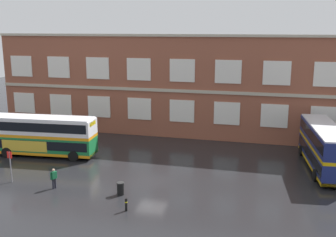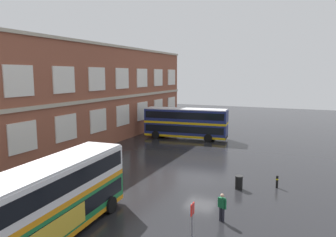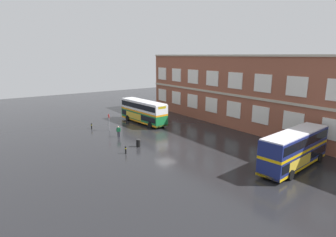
{
  "view_description": "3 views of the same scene",
  "coord_description": "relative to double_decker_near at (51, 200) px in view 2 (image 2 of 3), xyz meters",
  "views": [
    {
      "loc": [
        9.7,
        -31.41,
        12.89
      ],
      "look_at": [
        0.55,
        3.53,
        4.75
      ],
      "focal_mm": 43.3,
      "sensor_mm": 36.0,
      "label": 1
    },
    {
      "loc": [
        -24.57,
        -8.0,
        8.64
      ],
      "look_at": [
        2.47,
        4.14,
        4.44
      ],
      "focal_mm": 33.74,
      "sensor_mm": 36.0,
      "label": 2
    },
    {
      "loc": [
        30.09,
        -20.85,
        12.07
      ],
      "look_at": [
        -1.01,
        1.07,
        3.4
      ],
      "focal_mm": 29.78,
      "sensor_mm": 36.0,
      "label": 3
    }
  ],
  "objects": [
    {
      "name": "brick_terminal_building",
      "position": [
        14.99,
        14.05,
        3.79
      ],
      "size": [
        52.5,
        8.19,
        12.17
      ],
      "color": "brown",
      "rests_on": "ground"
    },
    {
      "name": "bus_stand_flag",
      "position": [
        1.41,
        -7.26,
        -0.51
      ],
      "size": [
        0.44,
        0.1,
        2.7
      ],
      "color": "slate",
      "rests_on": "ground"
    },
    {
      "name": "double_decker_middle",
      "position": [
        27.41,
        3.03,
        0.0
      ],
      "size": [
        3.78,
        11.21,
        4.07
      ],
      "color": "navy",
      "rests_on": "ground"
    },
    {
      "name": "safety_bollard_west",
      "position": [
        12.82,
        -10.04,
        -1.66
      ],
      "size": [
        0.19,
        0.19,
        0.95
      ],
      "color": "black",
      "rests_on": "ground"
    },
    {
      "name": "ground_plane",
      "position": [
        12.86,
        -1.93,
        -2.15
      ],
      "size": [
        120.0,
        120.0,
        0.0
      ],
      "primitive_type": "plane",
      "color": "black"
    },
    {
      "name": "double_decker_near",
      "position": [
        0.0,
        0.0,
        0.0
      ],
      "size": [
        11.17,
        3.51,
        4.07
      ],
      "color": "#197038",
      "rests_on": "ground"
    },
    {
      "name": "waiting_passenger",
      "position": [
        5.66,
        -7.6,
        -1.22
      ],
      "size": [
        0.39,
        0.62,
        1.7
      ],
      "color": "black",
      "rests_on": "ground"
    },
    {
      "name": "station_litter_bin",
      "position": [
        11.38,
        -7.43,
        -1.63
      ],
      "size": [
        0.6,
        0.6,
        1.03
      ],
      "color": "black",
      "rests_on": "ground"
    }
  ]
}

